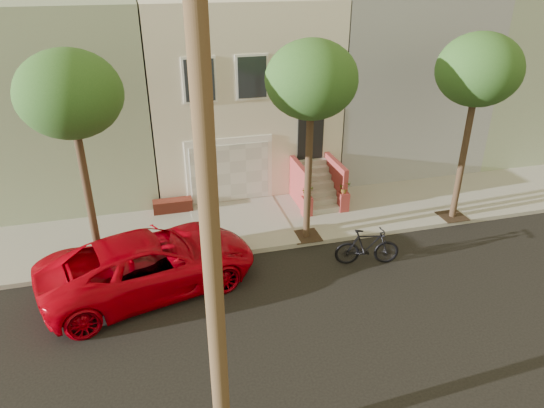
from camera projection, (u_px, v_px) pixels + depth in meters
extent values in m
plane|color=black|center=(317.00, 319.00, 12.74)|extent=(90.00, 90.00, 0.00)
cube|color=gray|center=(266.00, 222.00, 17.33)|extent=(40.00, 3.70, 0.15)
cube|color=beige|center=(231.00, 84.00, 20.80)|extent=(7.00, 8.00, 7.00)
cube|color=gray|center=(60.00, 94.00, 19.22)|extent=(6.50, 8.00, 7.00)
cube|color=gray|center=(378.00, 75.00, 22.37)|extent=(6.50, 8.00, 7.00)
cube|color=gray|center=(500.00, 68.00, 23.87)|extent=(6.50, 8.00, 7.00)
cube|color=white|center=(230.00, 170.00, 18.15)|extent=(3.20, 0.12, 2.50)
cube|color=silver|center=(230.00, 173.00, 18.14)|extent=(2.90, 0.06, 2.20)
cube|color=gray|center=(241.00, 223.00, 17.08)|extent=(3.20, 3.70, 0.02)
cube|color=maroon|center=(173.00, 205.00, 17.82)|extent=(1.40, 0.45, 0.44)
cube|color=black|center=(311.00, 134.00, 18.31)|extent=(1.00, 0.06, 2.00)
cube|color=#3F4751|center=(200.00, 80.00, 16.40)|extent=(1.00, 0.06, 1.40)
cube|color=white|center=(200.00, 80.00, 16.42)|extent=(1.15, 0.05, 1.55)
cube|color=#3F4751|center=(252.00, 77.00, 16.82)|extent=(1.00, 0.06, 1.40)
cube|color=white|center=(252.00, 77.00, 16.84)|extent=(1.15, 0.05, 1.55)
cube|color=#3F4751|center=(302.00, 75.00, 17.24)|extent=(1.00, 0.06, 1.40)
cube|color=white|center=(302.00, 74.00, 17.26)|extent=(1.15, 0.05, 1.55)
cube|color=gray|center=(325.00, 210.00, 17.79)|extent=(1.20, 0.28, 0.20)
cube|color=gray|center=(322.00, 201.00, 17.94)|extent=(1.20, 0.28, 0.20)
cube|color=gray|center=(320.00, 193.00, 18.09)|extent=(1.20, 0.28, 0.20)
cube|color=gray|center=(317.00, 185.00, 18.25)|extent=(1.20, 0.28, 0.20)
cube|color=gray|center=(315.00, 177.00, 18.40)|extent=(1.20, 0.28, 0.20)
cube|color=gray|center=(313.00, 170.00, 18.55)|extent=(1.20, 0.28, 0.20)
cube|color=gray|center=(311.00, 162.00, 18.71)|extent=(1.20, 0.28, 0.20)
cube|color=maroon|center=(300.00, 185.00, 18.04)|extent=(0.18, 1.96, 1.60)
cube|color=maroon|center=(335.00, 181.00, 18.36)|extent=(0.18, 1.96, 1.60)
cube|color=maroon|center=(307.00, 206.00, 17.48)|extent=(0.35, 0.35, 0.70)
imported|color=#224D1B|center=(307.00, 192.00, 17.22)|extent=(0.40, 0.35, 0.45)
cube|color=maroon|center=(343.00, 202.00, 17.80)|extent=(0.35, 0.35, 0.70)
imported|color=#224D1B|center=(344.00, 187.00, 17.55)|extent=(0.41, 0.35, 0.45)
cube|color=#2D2116|center=(101.00, 264.00, 14.77)|extent=(0.90, 0.90, 0.02)
cylinder|color=#372919|center=(89.00, 202.00, 13.83)|extent=(0.22, 0.22, 4.20)
ellipsoid|color=#224D1B|center=(70.00, 94.00, 12.48)|extent=(2.70, 2.57, 2.29)
cube|color=#2D2116|center=(306.00, 236.00, 16.27)|extent=(0.90, 0.90, 0.02)
cylinder|color=#372919|center=(308.00, 178.00, 15.34)|extent=(0.22, 0.22, 4.20)
ellipsoid|color=#224D1B|center=(312.00, 80.00, 13.98)|extent=(2.70, 2.57, 2.29)
cube|color=#2D2116|center=(452.00, 216.00, 17.54)|extent=(0.90, 0.90, 0.02)
cylinder|color=#372919|center=(462.00, 161.00, 16.61)|extent=(0.22, 0.22, 4.20)
ellipsoid|color=#224D1B|center=(479.00, 70.00, 15.25)|extent=(2.70, 2.57, 2.29)
cylinder|color=#4C3723|center=(209.00, 221.00, 7.05)|extent=(0.30, 0.30, 10.00)
imported|color=#B3000E|center=(150.00, 263.00, 13.62)|extent=(6.40, 4.11, 1.64)
imported|color=black|center=(367.00, 247.00, 14.83)|extent=(2.04, 0.94, 1.18)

